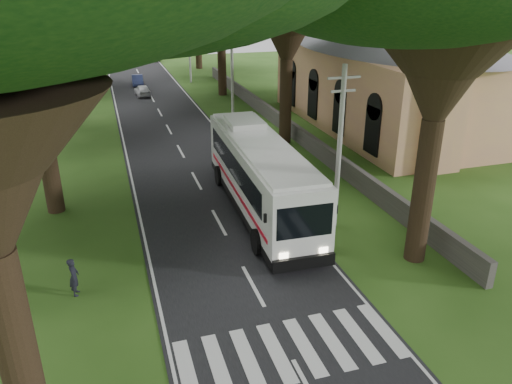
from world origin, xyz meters
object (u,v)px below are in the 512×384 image
(coach_bus, at_px, (260,174))
(pole_mid, at_px, (232,75))
(pole_far, at_px, (189,47))
(distant_car_a, at_px, (142,90))
(pedestrian, at_px, (74,277))
(pole_near, at_px, (339,146))
(church, at_px, (394,67))
(distant_car_c, at_px, (151,56))
(distant_car_b, at_px, (138,80))

(coach_bus, bearing_deg, pole_mid, 81.70)
(pole_far, distance_m, coach_bus, 37.33)
(pole_far, xyz_separation_m, distant_car_a, (-6.30, -6.07, -3.56))
(pole_far, relative_size, pedestrian, 5.05)
(pole_near, distance_m, coach_bus, 4.66)
(church, xyz_separation_m, pole_near, (-12.36, -15.55, -0.73))
(pole_near, height_order, distant_car_c, pole_near)
(distant_car_c, distance_m, pedestrian, 62.95)
(pole_near, distance_m, pole_far, 40.00)
(church, relative_size, pole_near, 3.00)
(pole_mid, height_order, distant_car_b, pole_mid)
(pole_mid, relative_size, coach_bus, 0.61)
(church, height_order, pole_mid, church)
(distant_car_a, bearing_deg, coach_bus, 91.33)
(distant_car_a, bearing_deg, pedestrian, 75.95)
(distant_car_c, bearing_deg, pole_mid, 81.31)
(coach_bus, bearing_deg, distant_car_b, 96.76)
(pole_far, bearing_deg, pole_mid, -90.00)
(distant_car_b, height_order, pedestrian, pedestrian)
(distant_car_c, bearing_deg, distant_car_a, 69.37)
(pole_near, xyz_separation_m, distant_car_b, (-6.30, 40.03, -3.57))
(church, height_order, coach_bus, church)
(church, bearing_deg, pedestrian, -143.88)
(church, relative_size, pole_far, 3.00)
(church, height_order, distant_car_b, church)
(pole_near, bearing_deg, pole_far, 90.00)
(pole_mid, distance_m, pedestrian, 25.84)
(pedestrian, bearing_deg, pole_near, -72.72)
(pole_near, relative_size, distant_car_a, 2.32)
(pole_mid, height_order, distant_car_c, pole_mid)
(pole_near, xyz_separation_m, coach_bus, (-3.03, 2.85, -2.09))
(pole_near, height_order, coach_bus, pole_near)
(pole_near, bearing_deg, distant_car_b, 98.94)
(coach_bus, height_order, distant_car_c, coach_bus)
(distant_car_b, distance_m, distant_car_c, 20.05)
(pole_near, bearing_deg, church, 51.50)
(pole_near, distance_m, distant_car_a, 34.69)
(coach_bus, height_order, pedestrian, coach_bus)
(church, distance_m, distant_car_a, 26.55)
(coach_bus, bearing_deg, church, 41.25)
(distant_car_b, relative_size, pedestrian, 2.24)
(pole_mid, height_order, coach_bus, pole_mid)
(coach_bus, relative_size, distant_car_a, 3.82)
(pole_near, bearing_deg, pole_mid, 90.00)
(pole_far, relative_size, distant_car_b, 2.25)
(pole_mid, xyz_separation_m, distant_car_a, (-6.30, 13.93, -3.56))
(pole_near, height_order, pole_mid, same)
(pole_near, xyz_separation_m, pole_mid, (0.00, 20.00, 0.00))
(coach_bus, distance_m, pedestrian, 10.77)
(church, bearing_deg, distant_car_c, 108.66)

